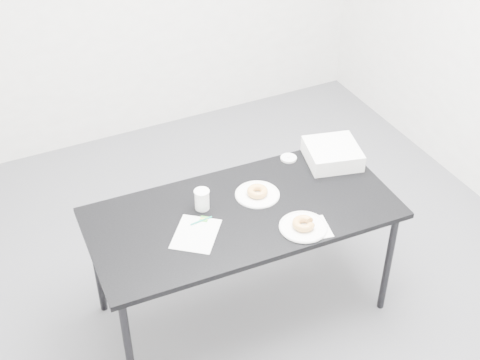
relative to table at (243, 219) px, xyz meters
name	(u,v)px	position (x,y,z in m)	size (l,w,h in m)	color
floor	(236,288)	(0.04, 0.16, -0.70)	(4.00, 4.00, 0.00)	#535459
table	(243,219)	(0.00, 0.00, 0.00)	(1.68, 0.84, 0.76)	black
scorecard	(196,234)	(-0.30, -0.06, 0.06)	(0.21, 0.27, 0.00)	white
logo_patch	(204,219)	(-0.21, 0.03, 0.06)	(0.04, 0.04, 0.00)	green
pen	(201,221)	(-0.24, 0.02, 0.06)	(0.01, 0.01, 0.13)	#0B7D66
napkin	(312,228)	(0.26, -0.29, 0.06)	(0.18, 0.18, 0.00)	white
plate_near	(303,227)	(0.22, -0.26, 0.06)	(0.25, 0.25, 0.01)	white
donut_near	(304,224)	(0.22, -0.26, 0.09)	(0.12, 0.12, 0.04)	gold
plate_far	(257,195)	(0.13, 0.09, 0.06)	(0.25, 0.25, 0.01)	white
donut_far	(257,191)	(0.13, 0.09, 0.08)	(0.12, 0.12, 0.04)	gold
coffee_cup	(202,199)	(-0.19, 0.12, 0.12)	(0.08, 0.08, 0.12)	white
cup_lid	(289,158)	(0.45, 0.31, 0.06)	(0.10, 0.10, 0.01)	white
bakery_box	(332,154)	(0.68, 0.19, 0.11)	(0.30, 0.30, 0.10)	silver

